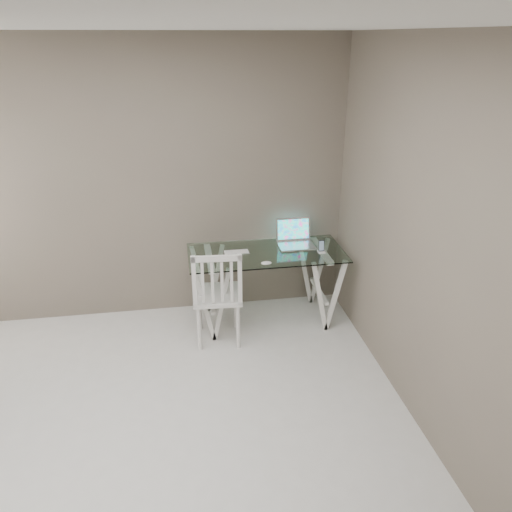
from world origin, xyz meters
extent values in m
plane|color=beige|center=(0.00, 0.00, 0.00)|extent=(4.50, 4.50, 0.00)
cube|color=white|center=(0.00, 0.00, 2.70)|extent=(4.00, 4.50, 0.02)
cube|color=#685D51|center=(0.00, 2.25, 1.35)|extent=(4.00, 0.02, 2.70)
cube|color=#685D51|center=(2.00, 0.00, 1.35)|extent=(0.02, 4.50, 2.70)
cube|color=silver|center=(1.15, 1.85, 0.74)|extent=(1.50, 0.70, 0.01)
cube|color=white|center=(0.60, 1.85, 0.36)|extent=(0.24, 0.62, 0.72)
cube|color=white|center=(1.70, 1.85, 0.36)|extent=(0.24, 0.62, 0.72)
cube|color=silver|center=(0.65, 1.59, 0.47)|extent=(0.47, 0.47, 0.04)
cylinder|color=silver|center=(0.46, 1.42, 0.22)|extent=(0.04, 0.04, 0.45)
cylinder|color=silver|center=(0.81, 1.40, 0.22)|extent=(0.04, 0.04, 0.45)
cylinder|color=silver|center=(0.48, 1.78, 0.22)|extent=(0.04, 0.04, 0.45)
cylinder|color=silver|center=(0.84, 1.75, 0.22)|extent=(0.04, 0.04, 0.45)
cube|color=silver|center=(0.63, 1.38, 0.71)|extent=(0.44, 0.06, 0.49)
cube|color=silver|center=(1.47, 1.95, 0.75)|extent=(0.35, 0.24, 0.02)
cube|color=#19D899|center=(1.47, 2.09, 0.88)|extent=(0.35, 0.05, 0.23)
cube|color=silver|center=(0.87, 1.90, 0.75)|extent=(0.25, 0.11, 0.01)
ellipsoid|color=silver|center=(1.10, 1.57, 0.76)|extent=(0.10, 0.06, 0.03)
cube|color=white|center=(1.68, 1.76, 0.75)|extent=(0.07, 0.07, 0.02)
cube|color=black|center=(1.68, 1.77, 0.81)|extent=(0.05, 0.03, 0.11)
camera|label=1|loc=(0.34, -2.48, 2.66)|focal=35.00mm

